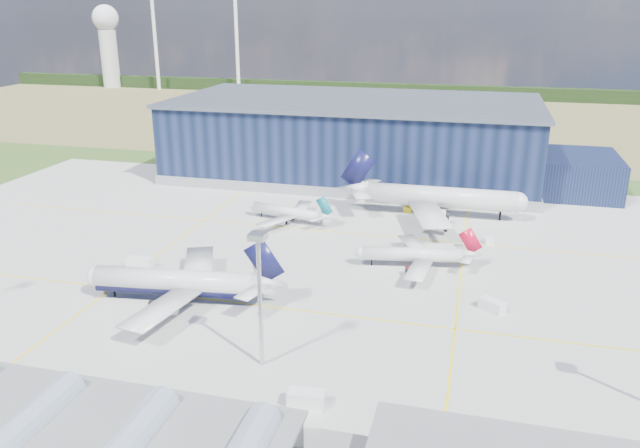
{
  "coord_description": "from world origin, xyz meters",
  "views": [
    {
      "loc": [
        41.36,
        -113.61,
        55.48
      ],
      "look_at": [
        7.86,
        16.2,
        8.64
      ],
      "focal_mm": 35.0,
      "sensor_mm": 36.0,
      "label": 1
    }
  ],
  "objects_px": {
    "gse_cart_a": "(489,241)",
    "hangar": "(363,142)",
    "airstair": "(158,405)",
    "airliner_navy": "(174,270)",
    "airliner_regional": "(287,207)",
    "gse_van_c": "(306,399)",
    "gse_van_b": "(492,305)",
    "airliner_red": "(413,248)",
    "gse_tug_a": "(15,385)",
    "light_mast_center": "(259,279)",
    "gse_van_a": "(139,263)",
    "airliner_widebody": "(440,186)",
    "gse_tug_c": "(408,209)"
  },
  "relations": [
    {
      "from": "hangar",
      "to": "airliner_widebody",
      "type": "relative_size",
      "value": 2.74
    },
    {
      "from": "gse_tug_a",
      "to": "airliner_red",
      "type": "bearing_deg",
      "value": 15.66
    },
    {
      "from": "airliner_regional",
      "to": "airstair",
      "type": "relative_size",
      "value": 5.94
    },
    {
      "from": "airliner_navy",
      "to": "airliner_regional",
      "type": "bearing_deg",
      "value": -104.33
    },
    {
      "from": "gse_van_c",
      "to": "airstair",
      "type": "bearing_deg",
      "value": 103.51
    },
    {
      "from": "gse_van_b",
      "to": "gse_tug_a",
      "type": "bearing_deg",
      "value": 160.4
    },
    {
      "from": "airliner_widebody",
      "to": "gse_cart_a",
      "type": "relative_size",
      "value": 16.17
    },
    {
      "from": "gse_van_b",
      "to": "airliner_regional",
      "type": "bearing_deg",
      "value": 90.86
    },
    {
      "from": "light_mast_center",
      "to": "airliner_navy",
      "type": "bearing_deg",
      "value": 143.65
    },
    {
      "from": "airliner_red",
      "to": "gse_cart_a",
      "type": "distance_m",
      "value": 26.17
    },
    {
      "from": "gse_tug_a",
      "to": "light_mast_center",
      "type": "bearing_deg",
      "value": -9.06
    },
    {
      "from": "airliner_regional",
      "to": "gse_van_c",
      "type": "relative_size",
      "value": 4.88
    },
    {
      "from": "gse_tug_a",
      "to": "gse_van_b",
      "type": "relative_size",
      "value": 0.75
    },
    {
      "from": "light_mast_center",
      "to": "gse_van_c",
      "type": "height_order",
      "value": "light_mast_center"
    },
    {
      "from": "gse_van_c",
      "to": "airstair",
      "type": "xyz_separation_m",
      "value": [
        -20.11,
        -6.89,
        0.12
      ]
    },
    {
      "from": "light_mast_center",
      "to": "airliner_regional",
      "type": "relative_size",
      "value": 0.88
    },
    {
      "from": "airliner_red",
      "to": "gse_van_c",
      "type": "distance_m",
      "value": 56.83
    },
    {
      "from": "airliner_navy",
      "to": "gse_cart_a",
      "type": "height_order",
      "value": "airliner_navy"
    },
    {
      "from": "hangar",
      "to": "gse_tug_a",
      "type": "bearing_deg",
      "value": -100.9
    },
    {
      "from": "gse_tug_a",
      "to": "gse_van_c",
      "type": "relative_size",
      "value": 0.69
    },
    {
      "from": "airliner_regional",
      "to": "gse_tug_a",
      "type": "relative_size",
      "value": 7.05
    },
    {
      "from": "airliner_navy",
      "to": "airstair",
      "type": "height_order",
      "value": "airliner_navy"
    },
    {
      "from": "airliner_red",
      "to": "gse_van_b",
      "type": "bearing_deg",
      "value": 124.57
    },
    {
      "from": "airliner_regional",
      "to": "gse_cart_a",
      "type": "relative_size",
      "value": 7.99
    },
    {
      "from": "airliner_navy",
      "to": "airliner_regional",
      "type": "distance_m",
      "value": 52.51
    },
    {
      "from": "hangar",
      "to": "airstair",
      "type": "bearing_deg",
      "value": -91.19
    },
    {
      "from": "airstair",
      "to": "gse_tug_c",
      "type": "bearing_deg",
      "value": 81.78
    },
    {
      "from": "airliner_red",
      "to": "gse_van_c",
      "type": "bearing_deg",
      "value": 70.75
    },
    {
      "from": "airliner_red",
      "to": "airliner_widebody",
      "type": "relative_size",
      "value": 0.54
    },
    {
      "from": "gse_van_c",
      "to": "gse_van_b",
      "type": "bearing_deg",
      "value": -40.07
    },
    {
      "from": "light_mast_center",
      "to": "airstair",
      "type": "height_order",
      "value": "light_mast_center"
    },
    {
      "from": "gse_van_a",
      "to": "airliner_red",
      "type": "bearing_deg",
      "value": -76.88
    },
    {
      "from": "hangar",
      "to": "light_mast_center",
      "type": "relative_size",
      "value": 6.3
    },
    {
      "from": "hangar",
      "to": "gse_tug_c",
      "type": "distance_m",
      "value": 44.22
    },
    {
      "from": "gse_van_a",
      "to": "gse_tug_c",
      "type": "distance_m",
      "value": 77.65
    },
    {
      "from": "airliner_navy",
      "to": "airliner_widebody",
      "type": "bearing_deg",
      "value": -131.67
    },
    {
      "from": "light_mast_center",
      "to": "gse_tug_a",
      "type": "xyz_separation_m",
      "value": [
        -34.29,
        -15.98,
        -14.66
      ]
    },
    {
      "from": "airliner_regional",
      "to": "gse_tug_a",
      "type": "height_order",
      "value": "airliner_regional"
    },
    {
      "from": "airliner_navy",
      "to": "gse_van_c",
      "type": "xyz_separation_m",
      "value": [
        34.46,
        -27.11,
        -5.47
      ]
    },
    {
      "from": "airliner_widebody",
      "to": "gse_tug_c",
      "type": "relative_size",
      "value": 14.81
    },
    {
      "from": "gse_van_c",
      "to": "gse_van_a",
      "type": "bearing_deg",
      "value": 45.89
    },
    {
      "from": "gse_cart_a",
      "to": "hangar",
      "type": "bearing_deg",
      "value": 111.03
    },
    {
      "from": "light_mast_center",
      "to": "airliner_widebody",
      "type": "relative_size",
      "value": 0.44
    },
    {
      "from": "light_mast_center",
      "to": "airliner_navy",
      "type": "relative_size",
      "value": 0.56
    },
    {
      "from": "gse_van_a",
      "to": "gse_van_c",
      "type": "distance_m",
      "value": 64.08
    },
    {
      "from": "airliner_regional",
      "to": "airstair",
      "type": "height_order",
      "value": "airliner_regional"
    },
    {
      "from": "airliner_red",
      "to": "airstair",
      "type": "bearing_deg",
      "value": 55.05
    },
    {
      "from": "hangar",
      "to": "gse_van_c",
      "type": "bearing_deg",
      "value": -82.68
    },
    {
      "from": "gse_van_a",
      "to": "airliner_navy",
      "type": "bearing_deg",
      "value": -131.82
    },
    {
      "from": "airliner_navy",
      "to": "airliner_red",
      "type": "xyz_separation_m",
      "value": [
        43.48,
        28.9,
        -2.07
      ]
    }
  ]
}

